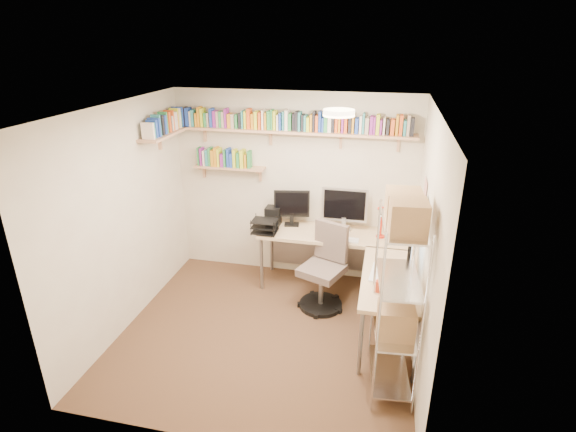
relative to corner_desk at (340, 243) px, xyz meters
name	(u,v)px	position (x,y,z in m)	size (l,w,h in m)	color
ground	(266,333)	(-0.70, -0.93, -0.77)	(3.20, 3.20, 0.00)	#4B3220
room_shell	(264,205)	(-0.69, -0.92, 0.78)	(3.24, 3.04, 2.52)	#C2B49E
wall_shelves	(257,131)	(-1.13, 0.37, 1.26)	(3.12, 1.09, 0.80)	tan
corner_desk	(340,243)	(0.00, 0.00, 0.00)	(2.08, 1.98, 1.35)	#CDB485
office_chair	(324,273)	(-0.15, -0.21, -0.33)	(0.61, 0.61, 1.06)	black
wire_rack	(400,266)	(0.66, -1.45, 0.53)	(0.44, 0.79, 1.94)	silver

